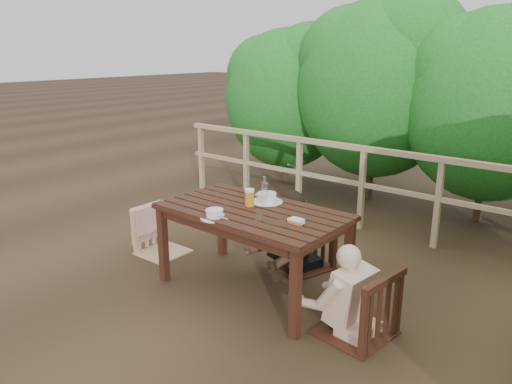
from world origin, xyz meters
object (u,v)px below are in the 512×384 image
Objects in this scene: soup_near at (215,214)px; bottle at (265,191)px; woman at (305,207)px; soup_far at (267,198)px; chair_left at (161,211)px; butter_tub at (296,222)px; table at (252,251)px; chair_far at (303,216)px; diner_right at (363,266)px; tumbler at (259,219)px; chair_right at (359,271)px; beer_glass at (249,198)px.

soup_near is 0.90× the size of bottle.
woman is 0.50m from soup_far.
chair_left is 1.77m from butter_tub.
table is 1.54× the size of chair_far.
tumbler is at bearing 106.70° from diner_right.
chair_far is at bearing 123.30° from butter_tub.
woman reaches higher than soup_near.
butter_tub is (0.43, -0.75, 0.16)m from woman.
tumbler is 0.30m from butter_tub.
soup_far is (-1.14, 0.30, 0.22)m from diner_right.
soup_near is (-0.18, -1.05, 0.17)m from woman.
soup_far reaches higher than butter_tub.
diner_right is 0.89m from tumbler.
tumbler is (0.18, -0.92, 0.17)m from woman.
tumbler is at bearing -58.14° from soup_far.
soup_far is at bearing -87.39° from chair_far.
table is at bearing -87.82° from bottle.
soup_near is at bearing -69.88° from chair_right.
soup_near is at bearing -106.97° from table.
chair_right reaches higher than soup_near.
chair_far is 0.71m from beer_glass.
soup_far is at bearing -80.34° from chair_left.
chair_far is at bearing 60.45° from diner_right.
chair_far is at bearing 101.48° from tumbler.
diner_right reaches higher than chair_left.
beer_glass is 0.43m from tumbler.
diner_right is at bearing -3.14° from table.
diner_right reaches higher than chair_far.
chair_far is 1.25m from chair_right.
chair_right is 0.63m from butter_tub.
soup_far is 1.10× the size of bottle.
chair_left is 1.22m from beer_glass.
chair_left reaches higher than table.
tumbler is (0.18, -0.90, 0.26)m from chair_far.
chair_right is 3.90× the size of bottle.
soup_far is (-0.10, -0.46, 0.18)m from woman.
chair_right reaches higher than tumbler.
chair_left is 0.76× the size of woman.
diner_right reaches higher than chair_right.
table is 1.40× the size of diner_right.
chair_left reaches higher than soup_far.
table is at bearing 93.06° from diner_right.
chair_far is at bearing 106.03° from woman.
soup_near is at bearing -159.43° from tumbler.
bottle is (-0.08, -0.53, 0.26)m from woman.
bottle is at bearing 123.24° from tumbler.
woman is 0.70m from beer_glass.
bottle is at bearing 79.20° from soup_near.
tumbler is (0.36, 0.13, 0.00)m from soup_near.
diner_right is 6.89× the size of beer_glass.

